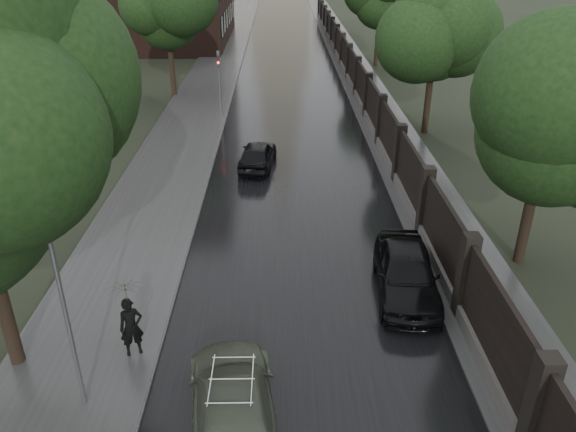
{
  "coord_description": "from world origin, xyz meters",
  "views": [
    {
      "loc": [
        -0.71,
        -8.49,
        10.15
      ],
      "look_at": [
        -0.45,
        8.6,
        1.5
      ],
      "focal_mm": 35.0,
      "sensor_mm": 36.0,
      "label": 1
    }
  ],
  "objects_px": {
    "tree_right_c": "(380,4)",
    "volga_sedan": "(233,404)",
    "tree_left_far": "(167,17)",
    "traffic_light": "(219,78)",
    "tree_right_b": "(434,43)",
    "hatchback_left": "(257,154)",
    "lamp_post": "(66,316)",
    "pedestrian_umbrella": "(127,298)",
    "car_right_near": "(406,272)",
    "tree_right_a": "(548,123)"
  },
  "relations": [
    {
      "from": "lamp_post",
      "to": "pedestrian_umbrella",
      "type": "height_order",
      "value": "lamp_post"
    },
    {
      "from": "tree_right_a",
      "to": "tree_right_b",
      "type": "height_order",
      "value": "same"
    },
    {
      "from": "volga_sedan",
      "to": "lamp_post",
      "type": "bearing_deg",
      "value": -17.72
    },
    {
      "from": "lamp_post",
      "to": "pedestrian_umbrella",
      "type": "distance_m",
      "value": 2.07
    },
    {
      "from": "car_right_near",
      "to": "pedestrian_umbrella",
      "type": "bearing_deg",
      "value": -155.15
    },
    {
      "from": "hatchback_left",
      "to": "tree_right_c",
      "type": "bearing_deg",
      "value": -104.97
    },
    {
      "from": "tree_right_a",
      "to": "volga_sedan",
      "type": "height_order",
      "value": "tree_right_a"
    },
    {
      "from": "traffic_light",
      "to": "pedestrian_umbrella",
      "type": "bearing_deg",
      "value": -90.81
    },
    {
      "from": "tree_right_a",
      "to": "car_right_near",
      "type": "relative_size",
      "value": 1.55
    },
    {
      "from": "tree_right_b",
      "to": "volga_sedan",
      "type": "relative_size",
      "value": 1.46
    },
    {
      "from": "tree_left_far",
      "to": "volga_sedan",
      "type": "xyz_separation_m",
      "value": [
        6.2,
        -29.16,
        -4.55
      ]
    },
    {
      "from": "tree_right_c",
      "to": "traffic_light",
      "type": "xyz_separation_m",
      "value": [
        -11.8,
        -15.01,
        -2.55
      ]
    },
    {
      "from": "traffic_light",
      "to": "hatchback_left",
      "type": "xyz_separation_m",
      "value": [
        2.5,
        -8.16,
        -1.75
      ]
    },
    {
      "from": "lamp_post",
      "to": "hatchback_left",
      "type": "xyz_separation_m",
      "value": [
        3.6,
        15.34,
        -2.03
      ]
    },
    {
      "from": "tree_left_far",
      "to": "hatchback_left",
      "type": "height_order",
      "value": "tree_left_far"
    },
    {
      "from": "tree_right_b",
      "to": "hatchback_left",
      "type": "bearing_deg",
      "value": -150.95
    },
    {
      "from": "tree_left_far",
      "to": "car_right_near",
      "type": "xyz_separation_m",
      "value": [
        11.17,
        -23.87,
        -4.47
      ]
    },
    {
      "from": "hatchback_left",
      "to": "pedestrian_umbrella",
      "type": "distance_m",
      "value": 13.92
    },
    {
      "from": "volga_sedan",
      "to": "tree_right_b",
      "type": "bearing_deg",
      "value": -121.09
    },
    {
      "from": "pedestrian_umbrella",
      "to": "tree_right_a",
      "type": "bearing_deg",
      "value": -3.01
    },
    {
      "from": "lamp_post",
      "to": "volga_sedan",
      "type": "distance_m",
      "value": 4.16
    },
    {
      "from": "tree_left_far",
      "to": "traffic_light",
      "type": "distance_m",
      "value": 6.84
    },
    {
      "from": "tree_right_b",
      "to": "car_right_near",
      "type": "xyz_separation_m",
      "value": [
        -4.33,
        -15.87,
        -4.18
      ]
    },
    {
      "from": "tree_right_a",
      "to": "hatchback_left",
      "type": "relative_size",
      "value": 1.85
    },
    {
      "from": "car_right_near",
      "to": "volga_sedan",
      "type": "bearing_deg",
      "value": -128.65
    },
    {
      "from": "tree_left_far",
      "to": "volga_sedan",
      "type": "distance_m",
      "value": 30.15
    },
    {
      "from": "traffic_light",
      "to": "volga_sedan",
      "type": "relative_size",
      "value": 0.83
    },
    {
      "from": "pedestrian_umbrella",
      "to": "volga_sedan",
      "type": "bearing_deg",
      "value": -65.1
    },
    {
      "from": "tree_right_b",
      "to": "car_right_near",
      "type": "distance_m",
      "value": 16.98
    },
    {
      "from": "tree_right_c",
      "to": "car_right_near",
      "type": "xyz_separation_m",
      "value": [
        -4.33,
        -33.87,
        -4.18
      ]
    },
    {
      "from": "tree_left_far",
      "to": "tree_right_c",
      "type": "distance_m",
      "value": 18.45
    },
    {
      "from": "tree_right_c",
      "to": "volga_sedan",
      "type": "distance_m",
      "value": 40.47
    },
    {
      "from": "tree_left_far",
      "to": "tree_right_a",
      "type": "height_order",
      "value": "tree_left_far"
    },
    {
      "from": "hatchback_left",
      "to": "car_right_near",
      "type": "xyz_separation_m",
      "value": [
        4.97,
        -10.71,
        0.13
      ]
    },
    {
      "from": "tree_right_c",
      "to": "tree_left_far",
      "type": "bearing_deg",
      "value": -147.17
    },
    {
      "from": "tree_right_c",
      "to": "tree_right_b",
      "type": "bearing_deg",
      "value": -90.0
    },
    {
      "from": "tree_left_far",
      "to": "tree_right_a",
      "type": "relative_size",
      "value": 1.05
    },
    {
      "from": "volga_sedan",
      "to": "pedestrian_umbrella",
      "type": "height_order",
      "value": "pedestrian_umbrella"
    },
    {
      "from": "tree_right_a",
      "to": "car_right_near",
      "type": "xyz_separation_m",
      "value": [
        -4.33,
        -1.87,
        -4.18
      ]
    },
    {
      "from": "tree_right_c",
      "to": "hatchback_left",
      "type": "distance_m",
      "value": 25.33
    },
    {
      "from": "tree_left_far",
      "to": "car_right_near",
      "type": "relative_size",
      "value": 1.63
    },
    {
      "from": "tree_right_c",
      "to": "lamp_post",
      "type": "distance_m",
      "value": 40.67
    },
    {
      "from": "tree_right_c",
      "to": "pedestrian_umbrella",
      "type": "xyz_separation_m",
      "value": [
        -12.11,
        -36.74,
        -3.04
      ]
    },
    {
      "from": "tree_right_b",
      "to": "traffic_light",
      "type": "distance_m",
      "value": 12.44
    },
    {
      "from": "tree_right_b",
      "to": "pedestrian_umbrella",
      "type": "distance_m",
      "value": 22.52
    },
    {
      "from": "volga_sedan",
      "to": "hatchback_left",
      "type": "bearing_deg",
      "value": -97.36
    },
    {
      "from": "lamp_post",
      "to": "traffic_light",
      "type": "bearing_deg",
      "value": 87.32
    },
    {
      "from": "tree_right_b",
      "to": "traffic_light",
      "type": "xyz_separation_m",
      "value": [
        -11.8,
        2.99,
        -2.55
      ]
    },
    {
      "from": "volga_sedan",
      "to": "car_right_near",
      "type": "xyz_separation_m",
      "value": [
        4.97,
        5.28,
        0.08
      ]
    },
    {
      "from": "volga_sedan",
      "to": "car_right_near",
      "type": "distance_m",
      "value": 7.25
    }
  ]
}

